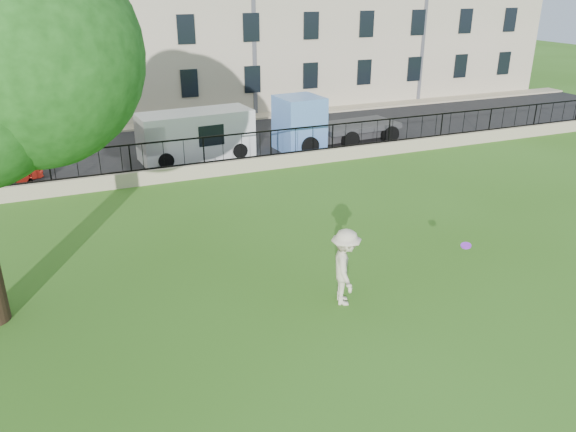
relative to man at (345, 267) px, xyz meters
name	(u,v)px	position (x,y,z in m)	size (l,w,h in m)	color
ground	(332,323)	(-0.71, -0.74, -1.01)	(120.00, 120.00, 0.00)	#315F16
retaining_wall	(205,170)	(-0.71, 11.26, -0.71)	(50.00, 0.40, 0.60)	tan
iron_railing	(204,150)	(-0.71, 11.26, 0.14)	(50.00, 0.05, 1.13)	black
street	(181,149)	(-0.71, 15.96, -1.01)	(60.00, 9.00, 0.01)	black
sidewalk	(161,125)	(-0.71, 21.16, -0.95)	(60.00, 1.40, 0.12)	tan
man	(345,267)	(0.00, 0.00, 0.00)	(1.31, 0.75, 2.02)	beige
frisbee	(466,246)	(3.12, -0.70, 0.34)	(0.27, 0.27, 0.03)	#9C29ED
white_van	(196,135)	(-0.33, 14.17, 0.08)	(5.18, 2.02, 2.18)	silver
blue_truck	(336,119)	(6.74, 13.73, 0.29)	(6.22, 2.21, 2.61)	#6192E4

